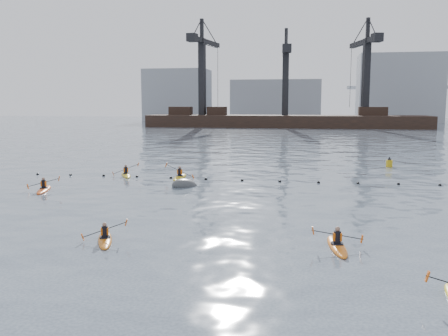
{
  "coord_description": "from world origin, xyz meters",
  "views": [
    {
      "loc": [
        6.12,
        -14.77,
        6.15
      ],
      "look_at": [
        1.82,
        9.38,
        2.8
      ],
      "focal_mm": 38.0,
      "sensor_mm": 36.0,
      "label": 1
    }
  ],
  "objects": [
    {
      "name": "barge_pier",
      "position": [
        -0.22,
        110.0,
        1.89
      ],
      "size": [
        72.0,
        19.3,
        29.5
      ],
      "color": "black",
      "rests_on": "ground"
    },
    {
      "name": "kayaker_4",
      "position": [
        7.45,
        5.51,
        0.1
      ],
      "size": [
        2.21,
        3.32,
        1.05
      ],
      "rotation": [
        0.0,
        0.0,
        3.26
      ],
      "color": "orange",
      "rests_on": "ground"
    },
    {
      "name": "nav_buoy",
      "position": [
        14.0,
        33.33,
        0.34
      ],
      "size": [
        0.62,
        0.62,
        1.13
      ],
      "color": "#C38B13",
      "rests_on": "ground"
    },
    {
      "name": "kayaker_3",
      "position": [
        -4.32,
        22.86,
        0.11
      ],
      "size": [
        2.48,
        3.58,
        1.4
      ],
      "rotation": [
        0.0,
        0.0,
        0.03
      ],
      "color": "gold",
      "rests_on": "ground"
    },
    {
      "name": "kayaker_2",
      "position": [
        -12.32,
        15.63,
        0.1
      ],
      "size": [
        2.22,
        3.41,
        1.15
      ],
      "rotation": [
        0.0,
        0.0,
        0.33
      ],
      "color": "#DF5115",
      "rests_on": "ground"
    },
    {
      "name": "float_line",
      "position": [
        -0.5,
        22.53,
        0.03
      ],
      "size": [
        33.24,
        0.73,
        0.24
      ],
      "color": "black",
      "rests_on": "ground"
    },
    {
      "name": "kayaker_0",
      "position": [
        -2.8,
        4.69,
        0.09
      ],
      "size": [
        1.94,
        3.01,
        1.07
      ],
      "rotation": [
        0.0,
        0.0,
        0.41
      ],
      "color": "#C06312",
      "rests_on": "ground"
    },
    {
      "name": "skyline",
      "position": [
        2.23,
        150.27,
        9.25
      ],
      "size": [
        141.0,
        28.0,
        22.0
      ],
      "color": "gray",
      "rests_on": "ground"
    },
    {
      "name": "kayaker_5",
      "position": [
        -9.22,
        23.31,
        0.1
      ],
      "size": [
        2.14,
        3.28,
        1.24
      ],
      "rotation": [
        0.0,
        0.0,
        0.48
      ],
      "color": "gold",
      "rests_on": "ground"
    },
    {
      "name": "ground",
      "position": [
        0.0,
        0.0,
        0.0
      ],
      "size": [
        400.0,
        400.0,
        0.0
      ],
      "primitive_type": "plane",
      "color": "#3A4655",
      "rests_on": "ground"
    },
    {
      "name": "mooring_buoy",
      "position": [
        -2.88,
        19.1,
        0.0
      ],
      "size": [
        2.54,
        2.65,
        1.53
      ],
      "primitive_type": "ellipsoid",
      "rotation": [
        0.0,
        0.21,
        0.85
      ],
      "color": "#414547",
      "rests_on": "ground"
    }
  ]
}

